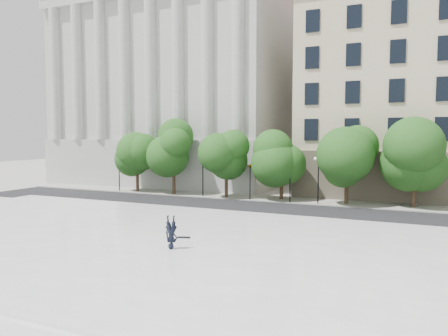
{
  "coord_description": "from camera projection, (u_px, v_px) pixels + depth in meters",
  "views": [
    {
      "loc": [
        14.15,
        -18.24,
        6.58
      ],
      "look_at": [
        1.45,
        10.0,
        4.22
      ],
      "focal_mm": 35.0,
      "sensor_mm": 36.0,
      "label": 1
    }
  ],
  "objects": [
    {
      "name": "lamp_posts",
      "position": [
        261.0,
        171.0,
        43.28
      ],
      "size": [
        36.75,
        0.28,
        4.5
      ],
      "color": "black",
      "rests_on": "ground"
    },
    {
      "name": "person_lying",
      "position": [
        172.0,
        244.0,
        23.45
      ],
      "size": [
        1.21,
        1.93,
        0.49
      ],
      "primitive_type": "imported",
      "rotation": [
        -1.54,
        0.0,
        0.33
      ],
      "color": "black",
      "rests_on": "plaza"
    },
    {
      "name": "street",
      "position": [
        246.0,
        208.0,
        39.24
      ],
      "size": [
        60.0,
        8.0,
        0.02
      ],
      "primitive_type": "cube",
      "color": "black",
      "rests_on": "ground"
    },
    {
      "name": "far_sidewalk",
      "position": [
        267.0,
        199.0,
        44.69
      ],
      "size": [
        60.0,
        4.0,
        0.12
      ],
      "primitive_type": "cube",
      "color": "#A5A298",
      "rests_on": "ground"
    },
    {
      "name": "plaza",
      "position": [
        153.0,
        243.0,
        25.58
      ],
      "size": [
        44.0,
        22.0,
        0.45
      ],
      "primitive_type": "cube",
      "color": "white",
      "rests_on": "ground"
    },
    {
      "name": "skateboard",
      "position": [
        184.0,
        237.0,
        25.94
      ],
      "size": [
        0.77,
        0.42,
        0.08
      ],
      "primitive_type": "cube",
      "rotation": [
        0.0,
        0.0,
        0.32
      ],
      "color": "black",
      "rests_on": "plaza"
    },
    {
      "name": "street_trees",
      "position": [
        299.0,
        153.0,
        42.43
      ],
      "size": [
        41.97,
        5.63,
        7.45
      ],
      "color": "#382619",
      "rests_on": "ground"
    },
    {
      "name": "building_west",
      "position": [
        189.0,
        92.0,
        63.93
      ],
      "size": [
        31.5,
        27.65,
        25.6
      ],
      "color": "#B5B5B1",
      "rests_on": "ground"
    },
    {
      "name": "traffic_light_west",
      "position": [
        250.0,
        163.0,
        43.37
      ],
      "size": [
        0.95,
        1.89,
        4.25
      ],
      "color": "black",
      "rests_on": "ground"
    },
    {
      "name": "traffic_light_east",
      "position": [
        290.0,
        165.0,
        41.69
      ],
      "size": [
        0.47,
        1.78,
        4.21
      ],
      "color": "black",
      "rests_on": "ground"
    },
    {
      "name": "ground",
      "position": [
        121.0,
        260.0,
        22.87
      ],
      "size": [
        160.0,
        160.0,
        0.0
      ],
      "primitive_type": "plane",
      "color": "#B0AEA6",
      "rests_on": "ground"
    }
  ]
}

